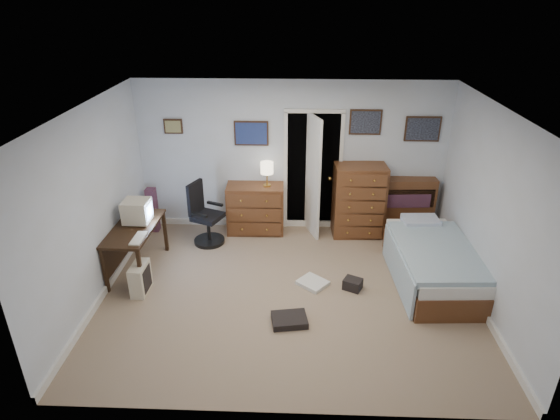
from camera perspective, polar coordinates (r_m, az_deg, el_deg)
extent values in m
cube|color=gray|center=(6.47, 1.03, -10.09)|extent=(5.00, 4.00, 0.02)
cube|color=#311D10|center=(6.92, -17.38, -2.11)|extent=(0.60, 1.24, 0.04)
cube|color=#311D10|center=(6.72, -20.59, -6.94)|extent=(0.05, 0.05, 0.67)
cube|color=#311D10|center=(6.54, -16.64, -7.25)|extent=(0.05, 0.05, 0.67)
cube|color=#311D10|center=(7.63, -17.34, -2.40)|extent=(0.05, 0.05, 0.67)
cube|color=#311D10|center=(7.47, -13.83, -2.56)|extent=(0.05, 0.05, 0.67)
cube|color=#311D10|center=(7.15, -19.04, -4.23)|extent=(0.06, 1.13, 0.47)
cube|color=beige|center=(6.95, -17.06, -0.10)|extent=(0.37, 0.35, 0.32)
cube|color=#8CB2F2|center=(6.89, -15.63, -0.14)|extent=(0.02, 0.26, 0.21)
cube|color=beige|center=(7.02, -16.88, -1.35)|extent=(0.24, 0.24, 0.02)
cube|color=beige|center=(6.55, -16.87, -3.33)|extent=(0.15, 0.38, 0.02)
cube|color=beige|center=(6.64, -16.67, -7.99)|extent=(0.20, 0.40, 0.42)
cube|color=black|center=(6.60, -15.86, -8.05)|extent=(0.01, 0.28, 0.33)
cylinder|color=black|center=(7.71, -8.59, -3.72)|extent=(0.65, 0.65, 0.06)
cylinder|color=black|center=(7.61, -8.69, -2.35)|extent=(0.07, 0.07, 0.38)
cube|color=black|center=(7.51, -8.80, -0.81)|extent=(0.55, 0.55, 0.08)
cube|color=black|center=(7.50, -10.28, 1.50)|extent=(0.20, 0.37, 0.52)
cube|color=black|center=(7.29, -9.85, -0.59)|extent=(0.28, 0.15, 0.04)
cube|color=black|center=(7.62, -7.94, 0.76)|extent=(0.28, 0.15, 0.04)
cube|color=maroon|center=(8.12, -15.26, 0.02)|extent=(0.16, 0.16, 0.77)
cube|color=brown|center=(7.82, -3.00, 0.17)|extent=(0.94, 0.48, 0.83)
cylinder|color=gold|center=(7.63, -1.58, 3.04)|extent=(0.13, 0.13, 0.02)
cylinder|color=gold|center=(7.59, -1.59, 3.91)|extent=(0.03, 0.03, 0.25)
cylinder|color=beige|center=(7.52, -1.61, 5.16)|extent=(0.21, 0.21, 0.19)
cube|color=black|center=(8.05, 3.95, 5.42)|extent=(0.90, 0.60, 2.00)
cube|color=white|center=(7.74, 0.67, 4.64)|extent=(0.06, 0.05, 2.00)
cube|color=white|center=(7.77, 7.34, 4.52)|extent=(0.06, 0.05, 2.00)
cube|color=white|center=(7.44, 4.25, 11.94)|extent=(0.96, 0.05, 0.06)
cube|color=white|center=(7.64, 3.70, 4.31)|extent=(0.31, 0.77, 2.00)
sphere|color=gold|center=(7.52, 6.09, 3.84)|extent=(0.06, 0.06, 0.06)
cube|color=brown|center=(7.76, 9.57, 1.15)|extent=(0.85, 0.53, 1.21)
cube|color=brown|center=(8.05, 14.61, 0.56)|extent=(1.07, 0.33, 0.95)
cube|color=black|center=(7.91, 14.90, 1.50)|extent=(0.97, 0.16, 0.32)
cube|color=maroon|center=(7.93, 14.86, 1.22)|extent=(0.85, 0.18, 0.23)
cube|color=brown|center=(6.95, 17.95, -6.96)|extent=(1.05, 1.95, 0.33)
cube|color=white|center=(6.83, 18.23, -5.17)|extent=(1.01, 1.91, 0.17)
cube|color=#5684A1|center=(6.70, 18.59, -4.81)|extent=(1.09, 1.67, 0.10)
cube|color=#5684A1|center=(6.68, 14.16, -6.84)|extent=(0.12, 1.62, 0.51)
cube|color=#8098CD|center=(7.36, 16.75, -1.39)|extent=(0.54, 0.39, 0.12)
cube|color=#331E11|center=(7.77, -12.89, 9.91)|extent=(0.30, 0.03, 0.24)
cube|color=olive|center=(7.76, -12.92, 9.87)|extent=(0.25, 0.01, 0.19)
cube|color=#331E11|center=(7.58, -3.52, 9.32)|extent=(0.55, 0.03, 0.40)
cube|color=#190D5B|center=(7.56, -3.53, 9.28)|extent=(0.50, 0.01, 0.35)
cube|color=#331E11|center=(7.56, 10.38, 10.50)|extent=(0.50, 0.03, 0.40)
cube|color=black|center=(7.55, 10.39, 10.46)|extent=(0.45, 0.01, 0.35)
cube|color=#331E11|center=(7.77, 16.99, 9.43)|extent=(0.55, 0.03, 0.40)
cube|color=black|center=(7.75, 17.02, 9.39)|extent=(0.50, 0.01, 0.35)
cube|color=black|center=(5.93, 1.15, -13.24)|extent=(0.48, 0.39, 0.09)
cube|color=silver|center=(6.62, 4.00, -8.85)|extent=(0.50, 0.49, 0.05)
cube|color=black|center=(6.57, 8.85, -8.91)|extent=(0.30, 0.28, 0.15)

